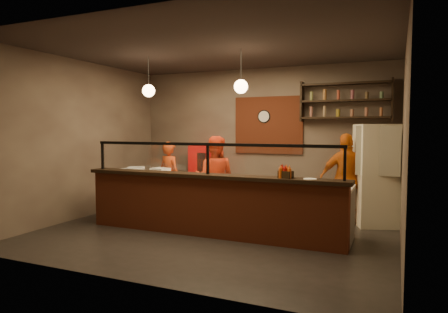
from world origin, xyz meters
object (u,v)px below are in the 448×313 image
at_px(cook_mid, 215,178).
at_px(red_cooler, 203,175).
at_px(pepper_mill, 282,171).
at_px(pizza_dough, 265,182).
at_px(fridge, 378,175).
at_px(condiment_caddy, 286,174).
at_px(cook_right, 347,179).
at_px(cook_left, 170,177).
at_px(wall_clock, 264,116).

bearing_deg(cook_mid, red_cooler, -68.23).
bearing_deg(pepper_mill, pizza_dough, 134.67).
relative_size(cook_mid, pepper_mill, 8.59).
height_order(red_cooler, pizza_dough, red_cooler).
bearing_deg(fridge, cook_mid, 175.66).
relative_size(cook_mid, condiment_caddy, 8.28).
bearing_deg(pizza_dough, condiment_caddy, -44.26).
distance_m(cook_right, fridge, 0.58).
distance_m(cook_left, pizza_dough, 2.67).
bearing_deg(red_cooler, pizza_dough, -61.13).
bearing_deg(condiment_caddy, wall_clock, 114.17).
xyz_separation_m(wall_clock, red_cooler, (-1.42, -0.31, -1.39)).
relative_size(cook_right, condiment_caddy, 8.56).
distance_m(cook_mid, cook_right, 2.55).
bearing_deg(wall_clock, cook_left, -142.64).
distance_m(cook_left, pepper_mill, 3.22).
xyz_separation_m(wall_clock, pizza_dough, (0.76, -2.30, -1.19)).
xyz_separation_m(cook_right, red_cooler, (-3.37, 0.64, -0.15)).
relative_size(wall_clock, pepper_mill, 1.54).
bearing_deg(pepper_mill, wall_clock, 113.23).
bearing_deg(red_cooler, wall_clock, -6.39).
height_order(fridge, pepper_mill, fridge).
bearing_deg(wall_clock, red_cooler, -167.66).
bearing_deg(pizza_dough, wall_clock, 108.25).
xyz_separation_m(cook_left, red_cooler, (0.31, 1.00, -0.06)).
relative_size(red_cooler, pepper_mill, 7.30).
distance_m(cook_left, fridge, 4.26).
xyz_separation_m(wall_clock, cook_right, (1.95, -0.95, -1.23)).
xyz_separation_m(wall_clock, fridge, (2.50, -0.79, -1.15)).
bearing_deg(condiment_caddy, cook_left, 153.87).
bearing_deg(pizza_dough, cook_right, 48.47).
relative_size(fridge, pizza_dough, 4.01).
relative_size(wall_clock, red_cooler, 0.21).
bearing_deg(fridge, pizza_dough, -158.52).
bearing_deg(cook_mid, fridge, -178.25).
distance_m(fridge, condiment_caddy, 2.35).
bearing_deg(pizza_dough, cook_mid, 151.19).
height_order(pizza_dough, pepper_mill, pepper_mill).
relative_size(pizza_dough, pepper_mill, 2.43).
bearing_deg(condiment_caddy, pepper_mill, 141.58).
height_order(cook_mid, pizza_dough, cook_mid).
bearing_deg(pepper_mill, cook_right, 65.79).
height_order(fridge, pizza_dough, fridge).
bearing_deg(fridge, cook_left, 167.71).
distance_m(red_cooler, pepper_mill, 3.55).
height_order(cook_left, red_cooler, cook_left).
distance_m(wall_clock, cook_right, 2.49).
bearing_deg(condiment_caddy, cook_right, 68.77).
height_order(cook_right, fridge, fridge).
xyz_separation_m(cook_mid, pepper_mill, (1.67, -1.11, 0.32)).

